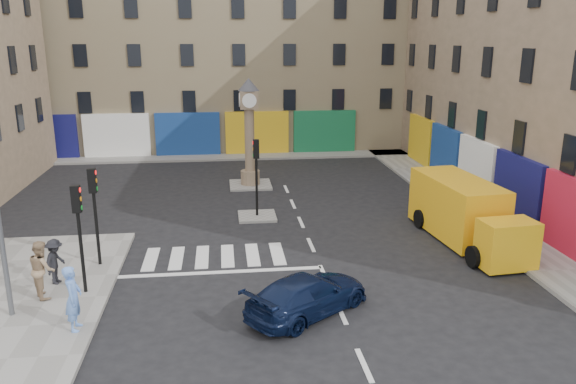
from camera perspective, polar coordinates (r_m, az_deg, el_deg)
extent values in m
plane|color=black|center=(20.03, 4.17, -9.46)|extent=(120.00, 120.00, 0.00)
cube|color=gray|center=(31.53, 16.38, -0.52)|extent=(2.60, 30.00, 0.15)
cube|color=gray|center=(40.88, -7.27, 3.58)|extent=(32.00, 2.40, 0.15)
cube|color=gray|center=(27.19, -3.16, -2.47)|extent=(1.80, 1.80, 0.12)
cube|color=gray|center=(32.94, -3.84, 0.73)|extent=(2.40, 2.40, 0.12)
cube|color=#7D7053|center=(45.81, -7.61, 15.46)|extent=(32.00, 10.00, 17.00)
cylinder|color=black|center=(19.86, -20.22, -5.81)|extent=(0.12, 0.12, 2.80)
cube|color=black|center=(19.29, -20.72, -0.67)|extent=(0.28, 0.22, 0.90)
cylinder|color=black|center=(22.06, -18.85, -3.57)|extent=(0.12, 0.12, 2.80)
cube|color=black|center=(21.55, -19.27, 1.09)|extent=(0.28, 0.22, 0.90)
cylinder|color=black|center=(26.77, -3.20, 0.50)|extent=(0.12, 0.12, 2.80)
cube|color=black|center=(26.35, -3.26, 4.39)|extent=(0.28, 0.22, 0.90)
cylinder|color=#937960|center=(32.82, -3.86, 1.51)|extent=(1.10, 1.10, 0.80)
cylinder|color=#937960|center=(32.36, -3.93, 5.29)|extent=(0.56, 0.56, 3.60)
cube|color=#937960|center=(32.03, -4.00, 9.34)|extent=(1.00, 1.00, 1.00)
cylinder|color=white|center=(31.52, -3.95, 9.24)|extent=(0.80, 0.06, 0.80)
cone|color=#333338|center=(31.95, -4.03, 10.86)|extent=(1.20, 1.20, 0.70)
imported|color=black|center=(17.89, 2.04, -10.36)|extent=(4.59, 4.06, 1.28)
cube|color=#FFB315|center=(25.43, 16.76, -1.41)|extent=(2.60, 5.28, 2.45)
cube|color=#FFB315|center=(22.44, 21.35, -4.95)|extent=(2.13, 1.46, 1.81)
cube|color=black|center=(22.26, 21.53, -3.97)|extent=(1.89, 1.12, 0.74)
cylinder|color=black|center=(22.43, 18.33, -6.27)|extent=(0.34, 0.87, 0.85)
cylinder|color=black|center=(23.55, 22.82, -5.67)|extent=(0.34, 0.87, 0.85)
cylinder|color=black|center=(26.29, 13.25, -2.67)|extent=(0.34, 0.87, 0.85)
cylinder|color=black|center=(27.25, 17.30, -2.32)|extent=(0.34, 0.87, 0.85)
imported|color=#6390E4|center=(17.66, -20.98, -10.03)|extent=(0.48, 0.72, 1.98)
imported|color=#A18363|center=(20.18, -23.72, -7.17)|extent=(1.09, 1.18, 1.93)
imported|color=black|center=(21.10, -22.58, -6.53)|extent=(0.81, 1.15, 1.61)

